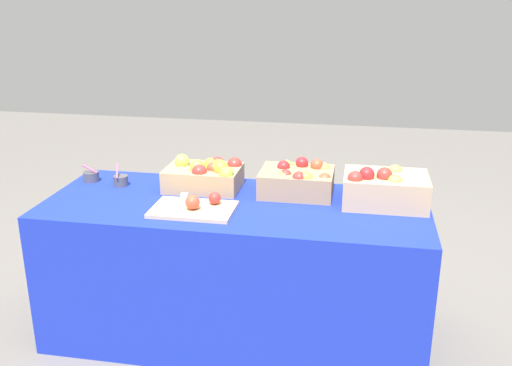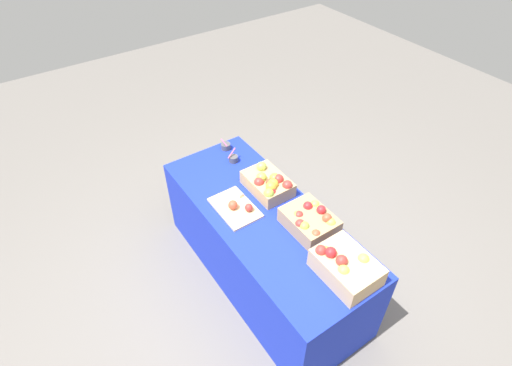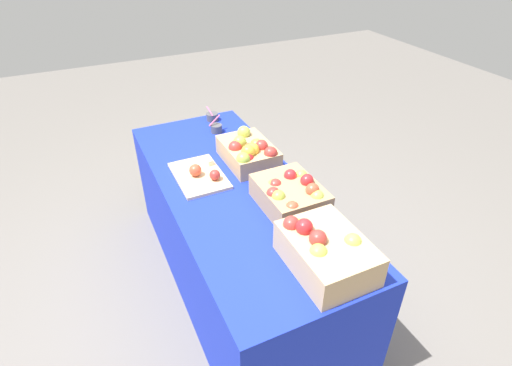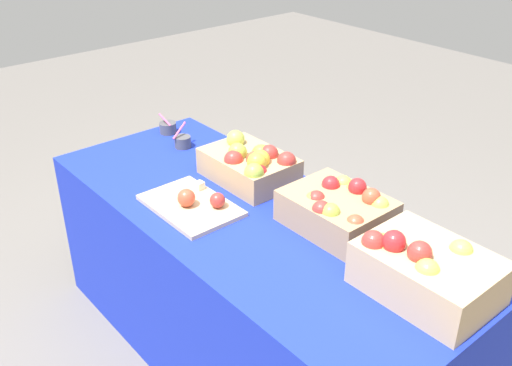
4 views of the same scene
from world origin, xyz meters
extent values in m
plane|color=slate|center=(0.00, 0.00, 0.00)|extent=(10.00, 10.00, 0.00)
cube|color=#192DB7|center=(0.00, 0.00, 0.37)|extent=(1.90, 0.76, 0.74)
cube|color=tan|center=(0.73, 0.12, 0.81)|extent=(0.41, 0.30, 0.15)
sphere|color=#B2332D|center=(0.58, 0.02, 0.89)|extent=(0.07, 0.07, 0.07)
sphere|color=#B2332D|center=(0.72, 0.07, 0.90)|extent=(0.07, 0.07, 0.07)
sphere|color=#B2C64C|center=(0.77, 0.04, 0.88)|extent=(0.07, 0.07, 0.07)
sphere|color=#B2C64C|center=(0.78, 0.20, 0.88)|extent=(0.07, 0.07, 0.07)
sphere|color=red|center=(0.63, 0.06, 0.91)|extent=(0.07, 0.07, 0.07)
sphere|color=#99B742|center=(0.60, 0.05, 0.88)|extent=(0.07, 0.07, 0.07)
cube|color=tan|center=(0.29, 0.19, 0.80)|extent=(0.37, 0.29, 0.12)
sphere|color=#B2C64C|center=(0.28, 0.29, 0.85)|extent=(0.07, 0.07, 0.07)
sphere|color=red|center=(0.21, 0.23, 0.87)|extent=(0.07, 0.07, 0.07)
sphere|color=#B2C64C|center=(0.22, 0.29, 0.85)|extent=(0.07, 0.07, 0.07)
sphere|color=red|center=(0.30, 0.27, 0.88)|extent=(0.07, 0.07, 0.07)
sphere|color=#D14C33|center=(0.38, 0.26, 0.88)|extent=(0.07, 0.07, 0.07)
sphere|color=#B2332D|center=(0.23, 0.13, 0.85)|extent=(0.07, 0.07, 0.07)
sphere|color=#99B742|center=(0.34, 0.09, 0.86)|extent=(0.07, 0.07, 0.07)
sphere|color=#99B742|center=(0.23, 0.12, 0.85)|extent=(0.07, 0.07, 0.07)
sphere|color=#B2332D|center=(0.31, 0.08, 0.86)|extent=(0.07, 0.07, 0.07)
sphere|color=#B2C64C|center=(0.42, 0.26, 0.86)|extent=(0.07, 0.07, 0.07)
sphere|color=#D14C33|center=(0.43, 0.11, 0.85)|extent=(0.07, 0.07, 0.07)
cube|color=tan|center=(-0.21, 0.18, 0.80)|extent=(0.39, 0.27, 0.12)
sphere|color=#B2332D|center=(-0.06, 0.25, 0.86)|extent=(0.08, 0.08, 0.08)
sphere|color=gold|center=(-0.18, 0.22, 0.86)|extent=(0.08, 0.08, 0.08)
sphere|color=gold|center=(-0.10, 0.13, 0.88)|extent=(0.08, 0.08, 0.08)
sphere|color=#B2332D|center=(-0.15, 0.23, 0.86)|extent=(0.08, 0.08, 0.08)
sphere|color=#99B742|center=(-0.23, 0.13, 0.87)|extent=(0.08, 0.08, 0.08)
sphere|color=#99B742|center=(-0.06, 0.08, 0.86)|extent=(0.08, 0.08, 0.08)
sphere|color=#D14C33|center=(-0.14, 0.16, 0.86)|extent=(0.08, 0.08, 0.08)
sphere|color=red|center=(-0.07, 0.11, 0.84)|extent=(0.08, 0.08, 0.08)
sphere|color=#B2C64C|center=(-0.33, 0.20, 0.88)|extent=(0.08, 0.08, 0.08)
sphere|color=gold|center=(-0.12, 0.16, 0.87)|extent=(0.08, 0.08, 0.08)
sphere|color=#B2332D|center=(-0.20, 0.09, 0.86)|extent=(0.08, 0.08, 0.08)
cube|color=#D1B284|center=(-0.17, -0.15, 0.75)|extent=(0.39, 0.26, 0.02)
cube|color=beige|center=(-0.24, -0.05, 0.77)|extent=(0.04, 0.04, 0.03)
sphere|color=#B2332D|center=(-0.08, -0.08, 0.79)|extent=(0.06, 0.06, 0.06)
sphere|color=#D14C33|center=(-0.17, -0.17, 0.79)|extent=(0.07, 0.07, 0.07)
cylinder|color=#4C4C51|center=(-0.85, 0.18, 0.77)|extent=(0.08, 0.08, 0.05)
cylinder|color=#EA598C|center=(-0.85, 0.16, 0.82)|extent=(0.08, 0.03, 0.05)
cylinder|color=#4C4C51|center=(-0.66, 0.14, 0.77)|extent=(0.08, 0.08, 0.05)
cylinder|color=#EA598C|center=(-0.67, 0.14, 0.82)|extent=(0.04, 0.10, 0.06)
camera|label=1|loc=(0.59, -2.61, 1.76)|focal=40.40mm
camera|label=2|loc=(1.68, -1.23, 2.91)|focal=28.40mm
camera|label=3|loc=(1.73, -0.69, 2.01)|focal=28.50mm
camera|label=4|loc=(1.49, -1.22, 1.91)|focal=40.87mm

